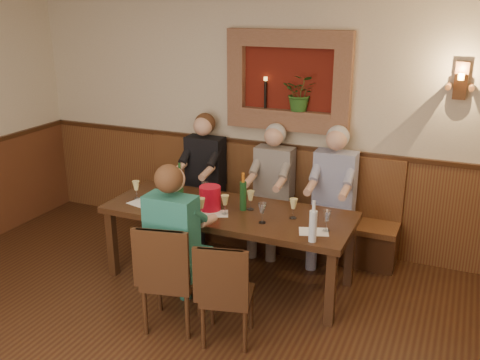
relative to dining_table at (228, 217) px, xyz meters
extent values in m
cube|color=beige|center=(0.00, 1.15, 0.72)|extent=(6.00, 0.04, 2.80)
cube|color=#592B19|center=(0.00, 1.13, -0.13)|extent=(6.00, 0.04, 1.10)
cube|color=#381E0F|center=(0.00, 1.13, 0.45)|extent=(6.02, 0.06, 0.05)
cube|color=#5B160D|center=(0.20, 1.13, 1.17)|extent=(1.00, 0.02, 0.70)
cube|color=brown|center=(0.20, 1.09, 1.61)|extent=(1.36, 0.12, 0.18)
cube|color=brown|center=(0.20, 1.09, 0.73)|extent=(1.36, 0.12, 0.18)
cube|color=brown|center=(-0.39, 1.09, 1.17)|extent=(0.18, 0.12, 0.70)
cube|color=brown|center=(0.79, 1.09, 1.17)|extent=(0.18, 0.12, 0.70)
cube|color=brown|center=(0.20, 1.09, 0.84)|extent=(1.00, 0.14, 0.04)
imported|color=#27551D|center=(0.35, 1.09, 1.06)|extent=(0.35, 0.30, 0.39)
cylinder|color=black|center=(-0.05, 1.09, 1.01)|extent=(0.03, 0.03, 0.30)
cylinder|color=#FFBF59|center=(-0.05, 1.09, 1.18)|extent=(0.04, 0.04, 0.04)
cube|color=#592B19|center=(1.90, 1.10, 1.27)|extent=(0.12, 0.08, 0.35)
cylinder|color=#592B19|center=(1.80, 1.03, 1.22)|extent=(0.05, 0.18, 0.05)
cylinder|color=#592B19|center=(2.00, 1.03, 1.22)|extent=(0.05, 0.18, 0.05)
cylinder|color=#FFBF59|center=(1.90, 0.97, 1.32)|extent=(0.06, 0.06, 0.06)
cube|color=#321B0F|center=(0.00, 0.00, 0.04)|extent=(2.40, 0.90, 0.06)
cube|color=#321B0F|center=(-1.12, -0.37, -0.33)|extent=(0.08, 0.08, 0.69)
cube|color=#321B0F|center=(1.12, -0.37, -0.33)|extent=(0.08, 0.08, 0.69)
cube|color=#321B0F|center=(-1.12, 0.37, -0.33)|extent=(0.08, 0.08, 0.69)
cube|color=#321B0F|center=(1.12, 0.37, -0.33)|extent=(0.08, 0.08, 0.69)
cube|color=#381E0F|center=(0.00, 0.91, -0.48)|extent=(3.00, 0.40, 0.40)
cube|color=#592B19|center=(0.00, 0.91, -0.26)|extent=(3.00, 0.45, 0.06)
cube|color=#592B19|center=(0.00, 1.10, 0.10)|extent=(3.00, 0.06, 0.66)
cube|color=#321B0F|center=(-0.11, -0.90, -0.47)|extent=(0.48, 0.48, 0.40)
cube|color=#321B0F|center=(-0.11, -0.90, -0.25)|extent=(0.51, 0.51, 0.05)
cube|color=#321B0F|center=(-0.07, -1.09, 0.03)|extent=(0.42, 0.13, 0.51)
cube|color=#321B0F|center=(0.40, -0.90, -0.49)|extent=(0.45, 0.45, 0.37)
cube|color=#321B0F|center=(0.40, -0.90, -0.28)|extent=(0.48, 0.48, 0.05)
cube|color=#321B0F|center=(0.45, -1.07, -0.02)|extent=(0.39, 0.13, 0.47)
cube|color=black|center=(-0.72, 0.75, -0.45)|extent=(0.44, 0.46, 0.45)
cube|color=black|center=(-0.72, 0.93, 0.23)|extent=(0.44, 0.23, 0.57)
sphere|color=#D8A384|center=(-0.72, 0.89, 0.65)|extent=(0.22, 0.22, 0.22)
sphere|color=#4C2D19|center=(-0.72, 0.94, 0.67)|extent=(0.24, 0.24, 0.24)
cube|color=#595352|center=(0.13, 0.76, -0.45)|extent=(0.42, 0.44, 0.45)
cube|color=#595352|center=(0.13, 0.93, 0.21)|extent=(0.42, 0.22, 0.55)
sphere|color=#D8A384|center=(0.13, 0.89, 0.61)|extent=(0.21, 0.21, 0.21)
sphere|color=#B2B2B2|center=(0.13, 0.94, 0.63)|extent=(0.23, 0.23, 0.23)
cube|color=navy|center=(0.81, 0.76, -0.45)|extent=(0.43, 0.45, 0.45)
cube|color=navy|center=(0.81, 0.93, 0.22)|extent=(0.43, 0.23, 0.57)
sphere|color=#D8A384|center=(0.81, 0.89, 0.64)|extent=(0.22, 0.22, 0.22)
sphere|color=#B2B2B2|center=(0.81, 0.94, 0.66)|extent=(0.24, 0.24, 0.24)
cube|color=navy|center=(-0.11, -0.70, -0.45)|extent=(0.42, 0.44, 0.45)
cube|color=navy|center=(-0.11, -0.87, 0.21)|extent=(0.42, 0.22, 0.56)
sphere|color=#D8A384|center=(-0.11, -0.83, 0.62)|extent=(0.21, 0.21, 0.21)
sphere|color=#4C2D19|center=(-0.11, -0.88, 0.64)|extent=(0.23, 0.23, 0.23)
cylinder|color=red|center=(-0.16, -0.06, 0.19)|extent=(0.27, 0.27, 0.23)
cylinder|color=#19471E|center=(0.13, 0.06, 0.22)|extent=(0.07, 0.07, 0.28)
cylinder|color=orange|center=(0.13, 0.06, 0.40)|extent=(0.03, 0.03, 0.09)
cylinder|color=#19471E|center=(-0.60, 0.13, 0.21)|extent=(0.09, 0.09, 0.27)
cylinder|color=#19471E|center=(-0.60, 0.13, 0.39)|extent=(0.04, 0.04, 0.09)
cylinder|color=silver|center=(0.94, -0.36, 0.21)|extent=(0.08, 0.08, 0.27)
cylinder|color=silver|center=(0.94, -0.36, 0.39)|extent=(0.03, 0.03, 0.09)
cube|color=white|center=(-0.86, -0.19, 0.08)|extent=(0.30, 0.25, 0.00)
cube|color=white|center=(-0.08, -0.15, 0.08)|extent=(0.31, 0.28, 0.00)
cube|color=white|center=(0.90, -0.18, 0.08)|extent=(0.30, 0.25, 0.00)
cube|color=white|center=(-0.28, -0.28, 0.08)|extent=(0.28, 0.23, 0.00)
camera|label=1|loc=(2.00, -4.34, 1.98)|focal=40.00mm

